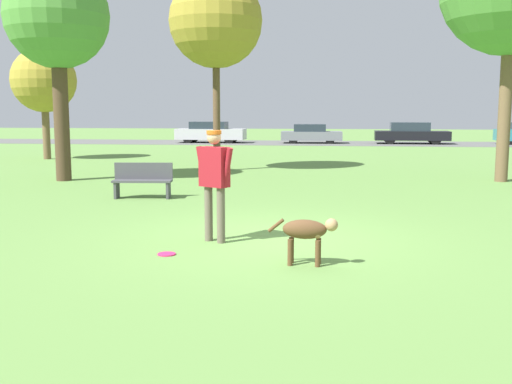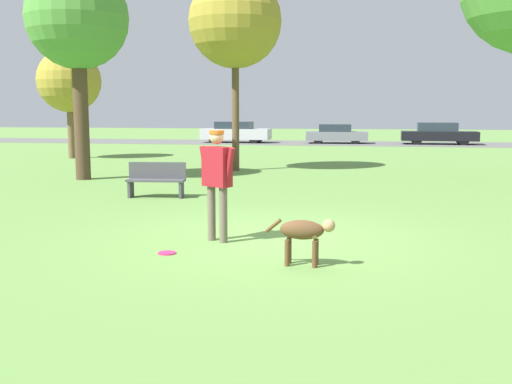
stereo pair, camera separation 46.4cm
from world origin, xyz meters
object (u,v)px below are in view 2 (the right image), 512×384
at_px(frisbee, 167,253).
at_px(tree_far_left, 69,81).
at_px(parked_car_grey, 337,134).
at_px(tree_mid_center, 235,22).
at_px(person, 217,175).
at_px(park_bench, 156,179).
at_px(parked_car_black, 438,134).
at_px(dog, 305,232).
at_px(tree_near_left, 77,20).
at_px(parked_car_silver, 236,132).

distance_m(frisbee, tree_far_left, 19.31).
bearing_deg(parked_car_grey, tree_mid_center, -99.94).
relative_size(person, park_bench, 1.24).
bearing_deg(parked_car_black, tree_mid_center, -114.05).
bearing_deg(parked_car_grey, park_bench, -98.96).
xyz_separation_m(parked_car_grey, park_bench, (-3.13, -24.99, -0.16)).
relative_size(dog, frisbee, 3.60).
distance_m(tree_near_left, park_bench, 6.38).
relative_size(tree_near_left, tree_mid_center, 0.95).
xyz_separation_m(dog, parked_car_black, (5.25, 30.86, 0.21)).
xyz_separation_m(person, tree_far_left, (-10.40, 15.31, 2.28)).
bearing_deg(park_bench, tree_mid_center, 79.70).
height_order(frisbee, tree_near_left, tree_near_left).
bearing_deg(parked_car_black, tree_near_left, -118.79).
relative_size(tree_far_left, park_bench, 3.31).
bearing_deg(parked_car_silver, parked_car_black, 1.82).
height_order(tree_far_left, parked_car_black, tree_far_left).
relative_size(frisbee, parked_car_black, 0.06).
xyz_separation_m(person, park_bench, (-2.65, 4.55, -0.62)).
distance_m(tree_near_left, parked_car_silver, 21.88).
height_order(tree_near_left, tree_mid_center, tree_mid_center).
bearing_deg(person, frisbee, -88.39).
height_order(dog, park_bench, park_bench).
xyz_separation_m(frisbee, parked_car_silver, (-5.52, 30.21, 0.68)).
bearing_deg(tree_far_left, tree_mid_center, -26.37).
height_order(parked_car_silver, parked_car_black, parked_car_silver).
relative_size(tree_far_left, parked_car_black, 1.02).
relative_size(frisbee, tree_mid_center, 0.04).
relative_size(person, frisbee, 6.70).
relative_size(dog, parked_car_silver, 0.21).
xyz_separation_m(frisbee, parked_car_black, (7.30, 30.53, 0.66)).
distance_m(person, park_bench, 5.30).
bearing_deg(parked_car_grey, tree_near_left, -108.71).
distance_m(tree_mid_center, parked_car_silver, 18.98).
relative_size(dog, tree_near_left, 0.15).
height_order(person, tree_far_left, tree_far_left).
height_order(frisbee, parked_car_grey, parked_car_grey).
height_order(person, dog, person).
distance_m(person, parked_car_silver, 29.89).
relative_size(person, tree_mid_center, 0.27).
height_order(dog, tree_far_left, tree_far_left).
bearing_deg(tree_near_left, park_bench, -42.57).
height_order(parked_car_grey, parked_car_black, parked_car_black).
relative_size(frisbee, tree_far_left, 0.06).
bearing_deg(parked_car_grey, tree_far_left, -129.22).
bearing_deg(parked_car_grey, dog, -89.89).
xyz_separation_m(tree_near_left, parked_car_black, (12.91, 21.83, -4.05)).
height_order(dog, parked_car_silver, parked_car_silver).
bearing_deg(parked_car_black, tree_far_left, -138.46).
bearing_deg(park_bench, dog, -60.26).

